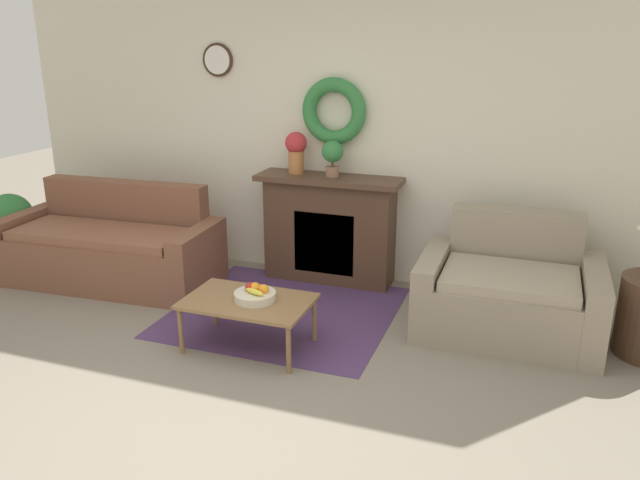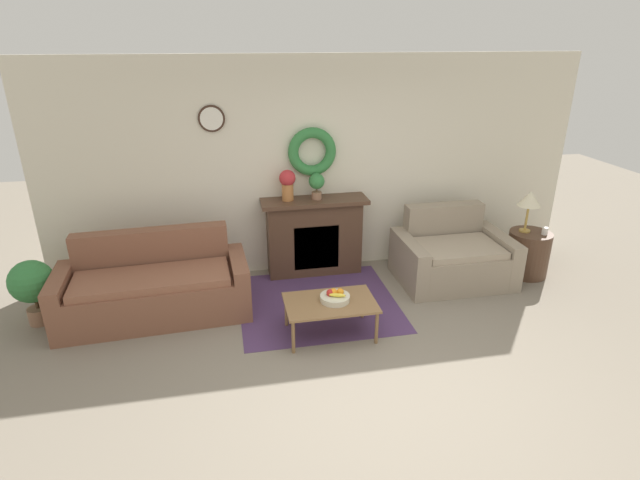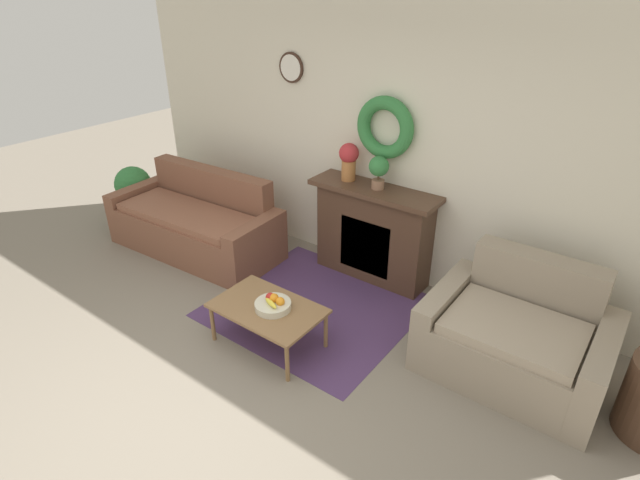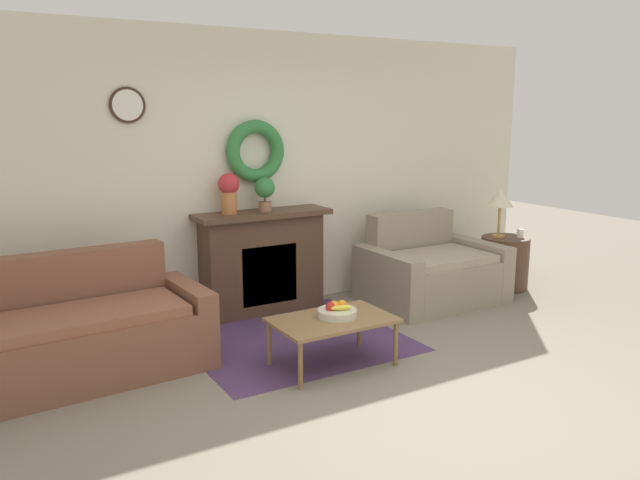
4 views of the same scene
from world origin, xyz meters
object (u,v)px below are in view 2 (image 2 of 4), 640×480
at_px(mug, 545,231).
at_px(side_table_by_loveseat, 528,253).
at_px(loveseat_right, 452,256).
at_px(potted_plant_on_mantel, 317,183).
at_px(fruit_bowl, 335,297).
at_px(table_lamp, 530,200).
at_px(couch_left, 155,288).
at_px(fireplace, 314,236).
at_px(vase_on_mantel_left, 287,183).
at_px(potted_plant_floor_by_couch, 32,284).
at_px(coffee_table, 330,305).

bearing_deg(mug, side_table_by_loveseat, 142.13).
height_order(loveseat_right, mug, loveseat_right).
xyz_separation_m(mug, potted_plant_on_mantel, (-2.77, 0.69, 0.58)).
height_order(fruit_bowl, table_lamp, table_lamp).
relative_size(loveseat_right, side_table_by_loveseat, 2.34).
distance_m(couch_left, mug, 4.73).
bearing_deg(fireplace, vase_on_mantel_left, 179.01).
bearing_deg(fireplace, couch_left, -159.84).
relative_size(table_lamp, potted_plant_floor_by_couch, 0.73).
bearing_deg(potted_plant_floor_by_couch, vase_on_mantel_left, 13.22).
bearing_deg(potted_plant_floor_by_couch, coffee_table, -15.43).
bearing_deg(fruit_bowl, couch_left, 157.42).
bearing_deg(fireplace, side_table_by_loveseat, -12.85).
relative_size(loveseat_right, potted_plant_on_mantel, 4.19).
relative_size(coffee_table, mug, 9.92).
bearing_deg(fruit_bowl, fireplace, 87.46).
height_order(coffee_table, side_table_by_loveseat, side_table_by_loveseat).
distance_m(couch_left, potted_plant_on_mantel, 2.25).
bearing_deg(side_table_by_loveseat, fruit_bowl, -162.52).
xyz_separation_m(side_table_by_loveseat, table_lamp, (-0.07, 0.05, 0.71)).
relative_size(mug, vase_on_mantel_left, 0.24).
relative_size(couch_left, fruit_bowl, 6.75).
xyz_separation_m(fruit_bowl, mug, (2.86, 0.77, 0.20)).
xyz_separation_m(fruit_bowl, potted_plant_floor_by_couch, (-3.08, 0.82, 0.04)).
distance_m(coffee_table, vase_on_mantel_left, 1.75).
bearing_deg(potted_plant_floor_by_couch, fruit_bowl, -14.89).
bearing_deg(couch_left, potted_plant_floor_by_couch, 174.64).
bearing_deg(side_table_by_loveseat, potted_plant_on_mantel, 167.30).
distance_m(fireplace, couch_left, 2.05).
relative_size(table_lamp, potted_plant_on_mantel, 1.62).
height_order(coffee_table, fruit_bowl, fruit_bowl).
distance_m(coffee_table, potted_plant_floor_by_couch, 3.14).
height_order(loveseat_right, fruit_bowl, loveseat_right).
distance_m(mug, vase_on_mantel_left, 3.26).
bearing_deg(loveseat_right, fireplace, 162.10).
height_order(couch_left, side_table_by_loveseat, couch_left).
height_order(fireplace, coffee_table, fireplace).
bearing_deg(loveseat_right, potted_plant_floor_by_couch, -178.46).
height_order(fruit_bowl, potted_plant_floor_by_couch, potted_plant_floor_by_couch).
bearing_deg(loveseat_right, vase_on_mantel_left, 164.77).
xyz_separation_m(side_table_by_loveseat, mug, (0.12, -0.09, 0.34)).
relative_size(fireplace, coffee_table, 1.44).
bearing_deg(mug, couch_left, -179.98).
height_order(coffee_table, vase_on_mantel_left, vase_on_mantel_left).
bearing_deg(table_lamp, mug, -38.16).
xyz_separation_m(fireplace, loveseat_right, (1.66, -0.54, -0.20)).
bearing_deg(potted_plant_floor_by_couch, mug, -0.45).
xyz_separation_m(loveseat_right, side_table_by_loveseat, (1.02, -0.07, -0.02)).
distance_m(coffee_table, table_lamp, 2.96).
height_order(mug, potted_plant_on_mantel, potted_plant_on_mantel).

